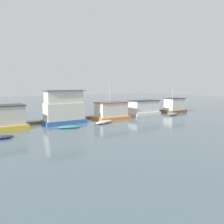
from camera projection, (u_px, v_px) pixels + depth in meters
ground_plane at (109, 119)px, 41.48m from camera, size 200.00×200.00×0.00m
dock_walkway at (100, 116)px, 44.22m from camera, size 51.00×1.97×0.30m
houseboat_yellow at (6, 118)px, 31.63m from camera, size 5.63×4.15×3.53m
houseboat_blue at (64, 108)px, 36.26m from camera, size 6.90×3.30×5.57m
houseboat_orange at (111, 111)px, 41.61m from camera, size 6.55×3.95×6.48m
houseboat_white at (143, 108)px, 46.83m from camera, size 6.81×3.78×3.13m
houseboat_brown at (174, 106)px, 50.97m from camera, size 5.01×3.43×5.76m
dinghy_navy at (0, 137)px, 25.87m from camera, size 3.10×1.34×0.40m
dinghy_teal at (69, 127)px, 32.40m from camera, size 3.50×1.99×0.37m
dinghy_white at (104, 122)px, 36.33m from camera, size 4.17×2.28×0.52m
dinghy_grey at (173, 114)px, 46.25m from camera, size 3.00×1.45×0.53m
mooring_post_far_right at (3, 122)px, 33.17m from camera, size 0.25×0.25×1.49m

